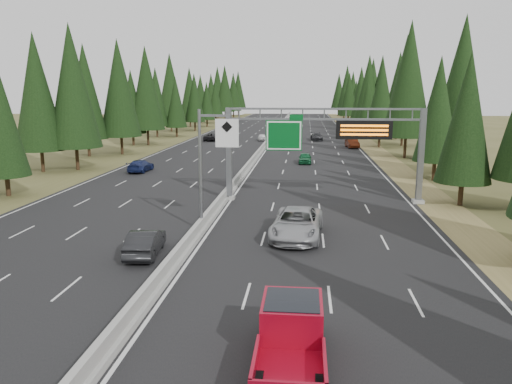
% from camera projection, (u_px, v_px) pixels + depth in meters
% --- Properties ---
extents(road, '(32.00, 260.00, 0.08)m').
position_uv_depth(road, '(266.00, 145.00, 86.95)').
color(road, black).
rests_on(road, ground).
extents(shoulder_right, '(3.60, 260.00, 0.06)m').
position_uv_depth(shoulder_right, '(370.00, 146.00, 85.23)').
color(shoulder_right, olive).
rests_on(shoulder_right, ground).
extents(shoulder_left, '(3.60, 260.00, 0.06)m').
position_uv_depth(shoulder_left, '(167.00, 144.00, 88.68)').
color(shoulder_left, '#4A4922').
rests_on(shoulder_left, ground).
extents(median_barrier, '(0.70, 260.00, 0.85)m').
position_uv_depth(median_barrier, '(266.00, 143.00, 86.88)').
color(median_barrier, gray).
rests_on(median_barrier, road).
extents(sign_gantry, '(16.75, 0.98, 7.80)m').
position_uv_depth(sign_gantry, '(331.00, 140.00, 41.04)').
color(sign_gantry, slate).
rests_on(sign_gantry, road).
extents(hov_sign_pole, '(2.80, 0.50, 8.00)m').
position_uv_depth(hov_sign_pole, '(209.00, 162.00, 32.28)').
color(hov_sign_pole, slate).
rests_on(hov_sign_pole, road).
extents(tree_row_right, '(11.66, 241.02, 18.75)m').
position_uv_depth(tree_row_right, '(403.00, 90.00, 79.76)').
color(tree_row_right, black).
rests_on(tree_row_right, ground).
extents(tree_row_left, '(12.21, 243.67, 18.76)m').
position_uv_depth(tree_row_left, '(129.00, 91.00, 81.25)').
color(tree_row_left, black).
rests_on(tree_row_left, ground).
extents(silver_minivan, '(3.50, 6.75, 1.82)m').
position_uv_depth(silver_minivan, '(297.00, 224.00, 31.49)').
color(silver_minivan, '#9F9FA3').
rests_on(silver_minivan, road).
extents(red_pickup, '(2.20, 6.16, 2.01)m').
position_uv_depth(red_pickup, '(292.00, 330.00, 16.99)').
color(red_pickup, black).
rests_on(red_pickup, road).
extents(car_ahead_green, '(1.68, 4.04, 1.37)m').
position_uv_depth(car_ahead_green, '(305.00, 158.00, 64.60)').
color(car_ahead_green, '#155C31').
rests_on(car_ahead_green, road).
extents(car_ahead_dkred, '(2.16, 4.98, 1.59)m').
position_uv_depth(car_ahead_dkred, '(352.00, 143.00, 82.70)').
color(car_ahead_dkred, '#4F1B0B').
rests_on(car_ahead_dkred, road).
extents(car_ahead_dkgrey, '(2.43, 5.10, 1.44)m').
position_uv_depth(car_ahead_dkgrey, '(317.00, 137.00, 95.27)').
color(car_ahead_dkgrey, black).
rests_on(car_ahead_dkgrey, road).
extents(car_ahead_white, '(2.65, 5.59, 1.54)m').
position_uv_depth(car_ahead_white, '(298.00, 125.00, 127.03)').
color(car_ahead_white, white).
rests_on(car_ahead_white, road).
extents(car_ahead_far, '(1.77, 3.91, 1.30)m').
position_uv_depth(car_ahead_far, '(286.00, 124.00, 133.69)').
color(car_ahead_far, black).
rests_on(car_ahead_far, road).
extents(car_onc_near, '(1.99, 4.61, 1.48)m').
position_uv_depth(car_onc_near, '(145.00, 242.00, 28.14)').
color(car_onc_near, black).
rests_on(car_onc_near, road).
extents(car_onc_blue, '(2.09, 4.83, 1.39)m').
position_uv_depth(car_onc_blue, '(141.00, 166.00, 57.80)').
color(car_onc_blue, navy).
rests_on(car_onc_blue, road).
extents(car_onc_white, '(1.86, 3.92, 1.29)m').
position_uv_depth(car_onc_white, '(262.00, 137.00, 95.11)').
color(car_onc_white, white).
rests_on(car_onc_white, road).
extents(car_onc_far, '(2.61, 5.31, 1.45)m').
position_uv_depth(car_onc_far, '(212.00, 137.00, 94.87)').
color(car_onc_far, black).
rests_on(car_onc_far, road).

